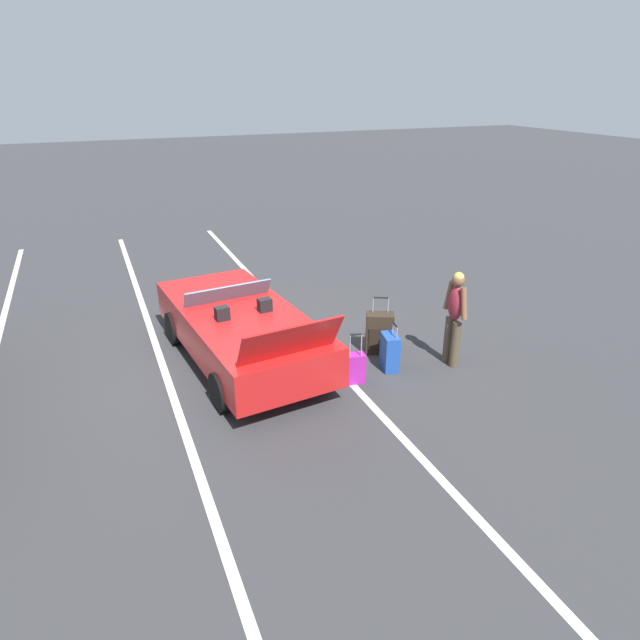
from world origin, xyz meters
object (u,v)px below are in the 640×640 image
object	(u,v)px
suitcase_large_black	(379,333)
suitcase_medium_bright	(390,352)
convertible_car	(237,326)
suitcase_small_carryon	(354,368)
traveler_person	(455,314)

from	to	relation	value
suitcase_large_black	suitcase_medium_bright	distance (m)	0.62
convertible_car	suitcase_small_carryon	bearing A→B (deg)	-143.22
suitcase_small_carryon	traveler_person	size ratio (longest dim) A/B	0.54
convertible_car	traveler_person	world-z (taller)	traveler_person
suitcase_large_black	traveler_person	distance (m)	1.37
suitcase_medium_bright	suitcase_small_carryon	world-z (taller)	suitcase_small_carryon
traveler_person	suitcase_large_black	bearing A→B (deg)	-42.76
suitcase_large_black	suitcase_small_carryon	size ratio (longest dim) A/B	1.16
suitcase_large_black	suitcase_medium_bright	xyz separation A→B (m)	(-0.60, 0.13, -0.06)
traveler_person	suitcase_small_carryon	bearing A→B (deg)	-2.42
suitcase_large_black	suitcase_medium_bright	world-z (taller)	suitcase_large_black
suitcase_medium_bright	traveler_person	size ratio (longest dim) A/B	0.50
convertible_car	suitcase_large_black	world-z (taller)	convertible_car
convertible_car	suitcase_small_carryon	size ratio (longest dim) A/B	4.90
suitcase_small_carryon	traveler_person	world-z (taller)	traveler_person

